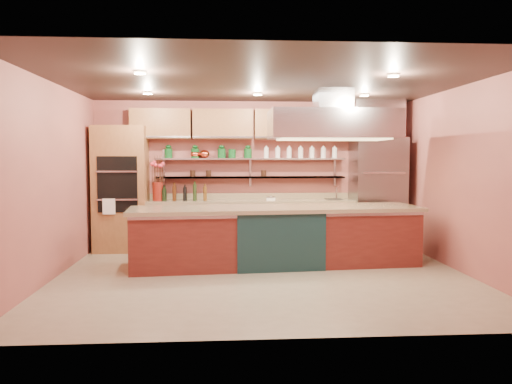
{
  "coord_description": "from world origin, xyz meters",
  "views": [
    {
      "loc": [
        -0.59,
        -7.12,
        1.73
      ],
      "look_at": [
        -0.04,
        1.0,
        1.16
      ],
      "focal_mm": 35.0,
      "sensor_mm": 36.0,
      "label": 1
    }
  ],
  "objects": [
    {
      "name": "flower_vase",
      "position": [
        -1.78,
        2.15,
        1.1
      ],
      "size": [
        0.25,
        0.25,
        0.34
      ],
      "primitive_type": "cylinder",
      "rotation": [
        0.0,
        0.0,
        -0.4
      ],
      "color": "maroon",
      "rests_on": "back_counter"
    },
    {
      "name": "wall_back",
      "position": [
        0.0,
        2.5,
        1.4
      ],
      "size": [
        6.0,
        0.04,
        2.8
      ],
      "primitive_type": "cube",
      "color": "#A5564E",
      "rests_on": "floor"
    },
    {
      "name": "back_counter",
      "position": [
        -0.05,
        2.2,
        0.47
      ],
      "size": [
        3.84,
        0.64,
        0.93
      ],
      "primitive_type": "cube",
      "color": "tan",
      "rests_on": "floor"
    },
    {
      "name": "green_canister",
      "position": [
        -0.4,
        2.37,
        1.8
      ],
      "size": [
        0.14,
        0.14,
        0.17
      ],
      "primitive_type": "cylinder",
      "rotation": [
        0.0,
        0.0,
        0.04
      ],
      "color": "#0F461A",
      "rests_on": "wall_shelf_upper"
    },
    {
      "name": "wall_front",
      "position": [
        0.0,
        -2.5,
        1.4
      ],
      "size": [
        6.0,
        0.04,
        2.8
      ],
      "primitive_type": "cube",
      "color": "#A5564E",
      "rests_on": "floor"
    },
    {
      "name": "wall_shelf_lower",
      "position": [
        -0.05,
        2.37,
        1.35
      ],
      "size": [
        3.6,
        0.26,
        0.03
      ],
      "primitive_type": "cube",
      "color": "#B0B2B8",
      "rests_on": "wall_back"
    },
    {
      "name": "bar_faucet",
      "position": [
        1.58,
        2.25,
        1.05
      ],
      "size": [
        0.03,
        0.03,
        0.24
      ],
      "primitive_type": "cylinder",
      "rotation": [
        0.0,
        0.0,
        0.06
      ],
      "color": "silver",
      "rests_on": "back_counter"
    },
    {
      "name": "ceiling",
      "position": [
        0.0,
        0.0,
        2.8
      ],
      "size": [
        6.0,
        5.0,
        0.02
      ],
      "primitive_type": "cube",
      "color": "black",
      "rests_on": "wall_back"
    },
    {
      "name": "floor",
      "position": [
        0.0,
        0.0,
        -0.01
      ],
      "size": [
        6.0,
        5.0,
        0.02
      ],
      "primitive_type": "cube",
      "color": "gray",
      "rests_on": "ground"
    },
    {
      "name": "kitchen_scale",
      "position": [
        0.32,
        2.15,
        0.98
      ],
      "size": [
        0.2,
        0.18,
        0.09
      ],
      "primitive_type": "cube",
      "rotation": [
        0.0,
        0.0,
        -0.42
      ],
      "color": "white",
      "rests_on": "back_counter"
    },
    {
      "name": "wall_shelf_upper",
      "position": [
        -0.05,
        2.37,
        1.7
      ],
      "size": [
        3.6,
        0.26,
        0.03
      ],
      "primitive_type": "cube",
      "color": "#B0B2B8",
      "rests_on": "wall_back"
    },
    {
      "name": "wall_right",
      "position": [
        3.0,
        0.0,
        1.4
      ],
      "size": [
        0.04,
        5.0,
        2.8
      ],
      "primitive_type": "cube",
      "color": "#A5564E",
      "rests_on": "floor"
    },
    {
      "name": "upper_cabinets",
      "position": [
        0.0,
        2.32,
        2.35
      ],
      "size": [
        4.6,
        0.36,
        0.55
      ],
      "primitive_type": "cube",
      "color": "#955F36",
      "rests_on": "wall_back"
    },
    {
      "name": "copper_kettle",
      "position": [
        -0.92,
        2.37,
        1.79
      ],
      "size": [
        0.22,
        0.22,
        0.16
      ],
      "primitive_type": "ellipsoid",
      "rotation": [
        0.0,
        0.0,
        0.16
      ],
      "color": "#DE5233",
      "rests_on": "wall_shelf_upper"
    },
    {
      "name": "wall_left",
      "position": [
        -3.0,
        0.0,
        1.4
      ],
      "size": [
        0.04,
        5.0,
        2.8
      ],
      "primitive_type": "cube",
      "color": "#A5564E",
      "rests_on": "floor"
    },
    {
      "name": "oil_bottle_cluster",
      "position": [
        -1.29,
        2.15,
        1.07
      ],
      "size": [
        0.91,
        0.5,
        0.28
      ],
      "primitive_type": "cube",
      "rotation": [
        0.0,
        0.0,
        0.3
      ],
      "color": "black",
      "rests_on": "back_counter"
    },
    {
      "name": "ceiling_downlights",
      "position": [
        0.0,
        0.2,
        2.77
      ],
      "size": [
        4.0,
        2.8,
        0.02
      ],
      "primitive_type": "cube",
      "color": "#FFE5A5",
      "rests_on": "ceiling"
    },
    {
      "name": "oven_stack",
      "position": [
        -2.45,
        2.18,
        1.15
      ],
      "size": [
        0.95,
        0.64,
        2.3
      ],
      "primitive_type": "cube",
      "color": "#955F36",
      "rests_on": "floor"
    },
    {
      "name": "range_hood",
      "position": [
        1.16,
        0.74,
        2.25
      ],
      "size": [
        2.0,
        1.0,
        0.45
      ],
      "primitive_type": "cube",
      "color": "#B0B2B8",
      "rests_on": "ceiling"
    },
    {
      "name": "island",
      "position": [
        0.26,
        0.74,
        0.47
      ],
      "size": [
        4.58,
        1.34,
        0.94
      ],
      "primitive_type": "cube",
      "rotation": [
        0.0,
        0.0,
        0.08
      ],
      "color": "maroon",
      "rests_on": "floor"
    },
    {
      "name": "refrigerator",
      "position": [
        2.35,
        2.14,
        1.05
      ],
      "size": [
        0.95,
        0.72,
        2.1
      ],
      "primitive_type": "cube",
      "color": "gray",
      "rests_on": "floor"
    }
  ]
}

